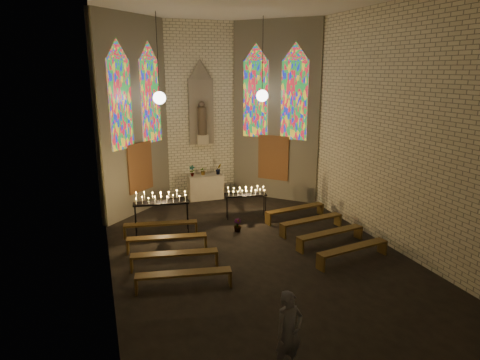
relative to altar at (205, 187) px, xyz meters
name	(u,v)px	position (x,y,z in m)	size (l,w,h in m)	color
floor	(252,250)	(0.00, -5.45, -0.50)	(12.00, 12.00, 0.00)	black
room	(219,112)	(0.00, -2.08, 3.22)	(8.22, 12.43, 7.00)	beige
altar	(205,187)	(0.00, 0.00, 0.00)	(1.40, 0.60, 1.00)	beige
flower_vase_left	(192,171)	(-0.55, -0.03, 0.72)	(0.23, 0.16, 0.45)	#4C723F
flower_vase_center	(203,171)	(-0.06, 0.06, 0.67)	(0.30, 0.26, 0.33)	#4C723F
flower_vase_right	(219,169)	(0.55, -0.04, 0.72)	(0.24, 0.19, 0.44)	#4C723F
aisle_flower_pot	(238,225)	(0.07, -3.90, -0.28)	(0.24, 0.24, 0.43)	#4C723F
votive_stand_left	(161,200)	(-2.27, -3.21, 0.61)	(1.80, 0.66, 1.29)	black
votive_stand_right	(246,193)	(0.79, -2.72, 0.42)	(1.49, 0.57, 1.07)	black
pew_left_0	(161,225)	(-2.36, -3.47, -0.14)	(2.32, 0.70, 0.44)	#4E3916
pew_right_0	(295,210)	(2.36, -3.47, -0.14)	(2.32, 0.70, 0.44)	#4E3916
pew_left_1	(167,239)	(-2.36, -4.67, -0.14)	(2.32, 0.70, 0.44)	#4E3916
pew_right_1	(311,221)	(2.36, -4.67, -0.14)	(2.32, 0.70, 0.44)	#4E3916
pew_left_2	(175,255)	(-2.36, -5.87, -0.14)	(2.32, 0.70, 0.44)	#4E3916
pew_right_2	(330,234)	(2.36, -5.87, -0.14)	(2.32, 0.70, 0.44)	#4E3916
pew_left_3	(184,275)	(-2.36, -7.07, -0.14)	(2.32, 0.70, 0.44)	#4E3916
pew_right_3	(353,249)	(2.36, -7.07, -0.14)	(2.32, 0.70, 0.44)	#4E3916
visitor	(289,332)	(-1.21, -10.51, 0.26)	(0.55, 0.36, 1.52)	#484852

